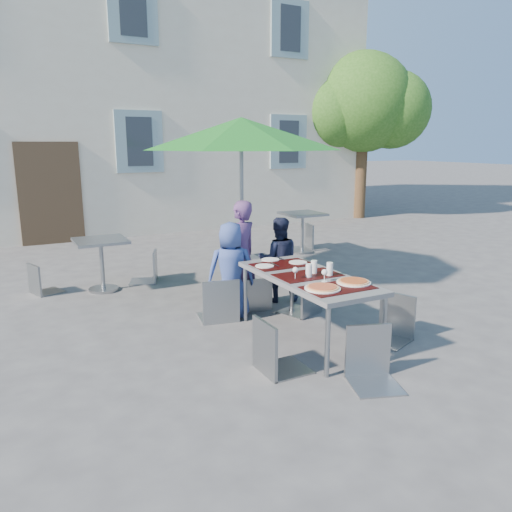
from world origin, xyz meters
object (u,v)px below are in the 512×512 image
patio_umbrella (241,135)px  dining_table (308,280)px  chair_2 (306,271)px  bg_chair_r_1 (305,221)px  child_0 (231,270)px  child_2 (278,259)px  chair_5 (374,322)px  pizza_near_left (322,288)px  child_1 (241,255)px  bg_chair_r_0 (148,248)px  bg_chair_l_1 (243,232)px  chair_4 (395,291)px  cafe_table_0 (101,255)px  bg_chair_l_0 (39,261)px  chair_0 (219,273)px  chair_1 (256,274)px  pizza_near_right (354,282)px  cafe_table_1 (302,224)px  chair_3 (275,314)px

patio_umbrella → dining_table: bearing=-97.5°
chair_2 → bg_chair_r_1: bearing=57.1°
child_0 → child_2: size_ratio=1.03×
dining_table → chair_5: (-0.03, -1.13, -0.12)m
pizza_near_left → chair_2: bearing=63.3°
child_0 → child_1: child_1 is taller
bg_chair_r_0 → bg_chair_l_1: bg_chair_r_0 is taller
child_2 → chair_4: size_ratio=1.22×
cafe_table_0 → bg_chair_l_1: size_ratio=0.90×
child_1 → bg_chair_l_0: bearing=-60.4°
pizza_near_left → chair_0: bearing=106.4°
chair_1 → pizza_near_right: bearing=-81.4°
bg_chair_l_0 → bg_chair_r_0: bg_chair_r_0 is taller
chair_1 → chair_2: chair_2 is taller
child_0 → bg_chair_r_0: (-0.47, 2.10, -0.06)m
pizza_near_right → child_0: size_ratio=0.29×
chair_1 → chair_4: size_ratio=0.87×
pizza_near_right → chair_4: (0.63, 0.06, -0.20)m
child_1 → chair_4: (1.03, -1.79, -0.16)m
chair_4 → patio_umbrella: (-0.58, 2.69, 1.72)m
child_1 → chair_2: size_ratio=1.46×
bg_chair_r_1 → cafe_table_0: bearing=-164.6°
bg_chair_l_0 → bg_chair_r_0: (1.59, -0.09, 0.05)m
pizza_near_right → chair_4: chair_4 is taller
pizza_near_right → cafe_table_0: bearing=118.2°
cafe_table_1 → bg_chair_r_1: 0.44m
pizza_near_left → chair_1: chair_1 is taller
cafe_table_1 → bg_chair_r_1: (0.28, 0.34, -0.01)m
bg_chair_r_0 → dining_table: bearing=-74.4°
chair_1 → chair_5: (-0.01, -2.32, 0.09)m
child_1 → bg_chair_r_1: bearing=-155.9°
pizza_near_left → child_1: bearing=89.6°
chair_3 → bg_chair_l_1: bearing=67.2°
child_0 → child_2: child_0 is taller
pizza_near_right → bg_chair_l_1: bearing=78.2°
dining_table → chair_3: chair_3 is taller
dining_table → chair_3: 0.92m
child_1 → cafe_table_0: (-1.49, 1.66, -0.17)m
chair_1 → chair_5: size_ratio=0.85×
chair_5 → bg_chair_r_1: chair_5 is taller
cafe_table_1 → child_0: bearing=-135.7°
pizza_near_right → chair_3: bearing=-176.7°
pizza_near_right → child_1: (-0.40, 1.85, -0.05)m
chair_0 → bg_chair_r_0: chair_0 is taller
dining_table → child_2: 1.47m
chair_5 → bg_chair_l_0: size_ratio=1.15×
child_0 → cafe_table_0: bearing=-40.0°
cafe_table_0 → bg_chair_r_1: size_ratio=0.81×
chair_5 → bg_chair_l_1: 5.28m
pizza_near_left → bg_chair_r_1: 5.57m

